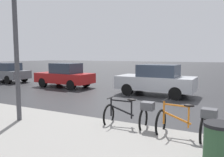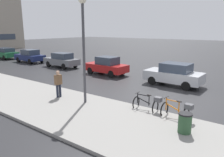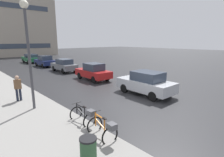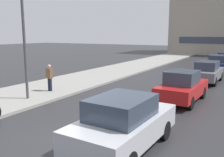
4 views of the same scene
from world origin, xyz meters
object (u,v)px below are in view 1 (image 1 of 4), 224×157
Objects in this scene: car_silver at (156,80)px; car_grey at (6,72)px; car_red at (65,76)px; bicycle_nearest at (187,123)px; bicycle_second at (131,114)px; trash_bin at (218,148)px.

car_grey is at bearing 88.64° from car_silver.
car_red is (0.12, 6.39, -0.03)m from car_silver.
car_red is 0.97× the size of car_grey.
car_silver is 1.00× the size of car_grey.
car_silver is 1.03× the size of car_red.
bicycle_nearest is at bearing -157.71° from car_silver.
trash_bin reaches higher than bicycle_second.
bicycle_nearest is at bearing -96.12° from bicycle_second.
bicycle_nearest is 1.58m from bicycle_second.
bicycle_nearest is 0.35× the size of car_red.
car_grey is at bearing 67.08° from bicycle_nearest.
car_grey is at bearing 64.25° from trash_bin.
car_grey reaches higher than bicycle_nearest.
car_silver is (5.93, 0.93, 0.35)m from bicycle_second.
car_silver is 12.63m from car_grey.
car_silver is 8.03m from trash_bin.
car_red reaches higher than bicycle_nearest.
car_silver is 4.45× the size of trash_bin.
bicycle_nearest is at bearing -124.98° from car_red.
car_grey is at bearing 65.33° from bicycle_second.
car_silver reaches higher than bicycle_nearest.
car_silver is 6.39m from car_red.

